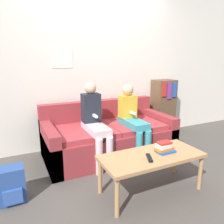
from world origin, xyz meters
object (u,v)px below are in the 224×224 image
Objects in this scene: bookshelf at (163,108)px; person_right at (132,118)px; coffee_table at (152,159)px; tv_remote at (149,158)px; backpack at (12,185)px; couch at (108,137)px; person_left at (95,121)px.

person_right is at bearing -150.36° from bookshelf.
tv_remote is (-0.08, -0.07, 0.06)m from coffee_table.
tv_remote is at bearing -21.98° from backpack.
coffee_table is at bearing 64.37° from tv_remote.
couch is at bearing 110.49° from tv_remote.
tv_remote is (-0.07, -1.15, 0.17)m from couch.
person_right is at bearing 93.06° from tv_remote.
person_right is 1.01m from tv_remote.
backpack is at bearing -157.93° from person_left.
person_left is at bearing 179.26° from person_right.
tv_remote is 2.02m from bookshelf.
person_left reaches higher than person_right.
bookshelf reaches higher than backpack.
couch is 0.49m from person_left.
coffee_table is 6.38× the size of tv_remote.
couch is at bearing 35.76° from person_left.
person_left is at bearing 108.66° from coffee_table.
person_left is 2.97× the size of backpack.
bookshelf reaches higher than couch.
coffee_table is at bearing -18.24° from backpack.
bookshelf is (1.28, 0.35, 0.25)m from couch.
person_right is 1.02× the size of bookshelf.
person_left is (-0.30, 0.87, 0.22)m from coffee_table.
backpack is at bearing -154.73° from couch.
person_right is (0.28, 0.87, 0.20)m from coffee_table.
person_right is at bearing 72.33° from coffee_table.
tv_remote is (0.22, -0.94, -0.17)m from person_left.
bookshelf is (1.00, 0.57, -0.06)m from person_right.
couch is 1.79× the size of person_right.
person_left is 1.67m from bookshelf.
person_right is 1.73m from backpack.
tv_remote is at bearing -139.52° from coffee_table.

